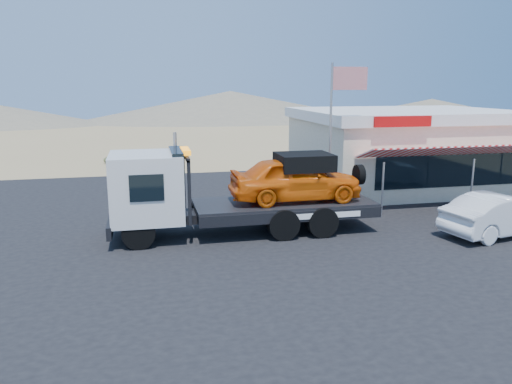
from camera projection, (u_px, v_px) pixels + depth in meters
ground at (236, 257)px, 15.35m from camera, size 120.00×120.00×0.00m
asphalt_lot at (274, 226)px, 18.64m from camera, size 32.00×24.00×0.02m
tow_truck at (237, 188)px, 17.44m from camera, size 9.16×2.72×3.06m
white_sedan at (502, 214)px, 17.38m from camera, size 4.70×2.42×1.48m
jerky_store at (404, 147)px, 25.75m from camera, size 10.40×9.97×3.90m
flagpole at (336, 121)px, 19.90m from camera, size 1.55×0.10×6.00m
distant_hills at (86, 110)px, 65.38m from camera, size 126.00×48.00×4.20m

